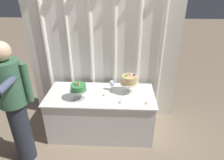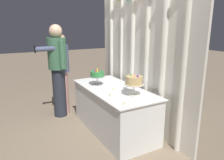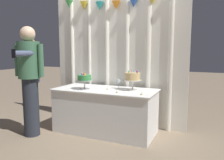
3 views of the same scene
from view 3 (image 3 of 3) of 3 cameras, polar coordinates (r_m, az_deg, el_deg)
The scene contains 11 objects.
ground_plane at distance 3.83m, azimuth -2.37°, elevation -13.53°, with size 24.00×24.00×0.00m, color gray.
draped_curtain at distance 4.12m, azimuth 1.56°, elevation 7.29°, with size 2.55×0.16×2.61m.
cake_table at distance 3.80m, azimuth -1.74°, elevation -7.83°, with size 1.70×0.79×0.74m.
cake_display_nearleft at distance 3.71m, azimuth -7.06°, elevation 0.39°, with size 0.26×0.26×0.29m.
cake_display_nearright at distance 3.61m, azimuth 5.26°, elevation 0.73°, with size 0.29×0.29×0.33m.
wine_glass at distance 3.77m, azimuth 1.58°, elevation -0.47°, with size 0.07×0.07×0.16m.
tealight_far_left at distance 3.66m, azimuth -1.19°, elevation -2.34°, with size 0.04×0.04×0.04m.
tealight_near_left at distance 3.38m, azimuth 1.32°, elevation -3.14°, with size 0.04×0.04×0.04m.
tealight_near_right at distance 3.26m, azimuth 7.60°, elevation -3.66°, with size 0.04×0.04×0.03m.
guest_man_pink_jacket at distance 3.77m, azimuth -20.32°, elevation 0.80°, with size 0.51×0.39×1.75m.
guest_girl_blue_dress at distance 3.88m, azimuth -20.08°, elevation -0.11°, with size 0.44×0.67×1.58m.
Camera 3 is at (1.58, -3.21, 1.38)m, focal length 35.74 mm.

